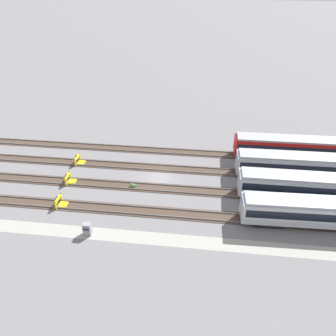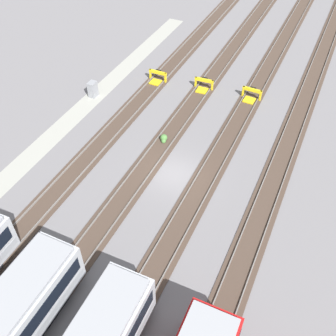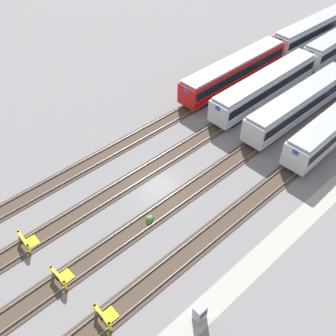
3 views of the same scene
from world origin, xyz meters
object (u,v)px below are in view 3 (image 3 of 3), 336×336
object	(u,v)px
bumper_stop_nearest_track	(105,316)
bumper_stop_near_inner_track	(61,277)
subway_car_front_row_left_inner	(314,29)
subway_car_back_row_centre	(265,86)
subway_car_front_row_centre	(234,71)
bumper_stop_middle_track	(27,241)
weed_clump	(150,219)
electrical_cabinet	(200,313)
subway_car_front_row_right_inner	(300,103)

from	to	relation	value
bumper_stop_nearest_track	bumper_stop_near_inner_track	world-z (taller)	same
subway_car_front_row_left_inner	subway_car_back_row_centre	size ratio (longest dim) A/B	1.00
subway_car_front_row_centre	bumper_stop_near_inner_track	world-z (taller)	subway_car_front_row_centre
bumper_stop_middle_track	weed_clump	size ratio (longest dim) A/B	2.18
subway_car_back_row_centre	electrical_cabinet	bearing A→B (deg)	-151.34
subway_car_front_row_left_inner	subway_car_front_row_right_inner	distance (m)	21.40
subway_car_front_row_right_inner	bumper_stop_nearest_track	size ratio (longest dim) A/B	8.99
subway_car_front_row_right_inner	bumper_stop_near_inner_track	size ratio (longest dim) A/B	8.97
subway_car_front_row_left_inner	electrical_cabinet	bearing A→B (deg)	-156.77
bumper_stop_near_inner_track	electrical_cabinet	distance (m)	11.26
bumper_stop_nearest_track	subway_car_front_row_right_inner	bearing A→B (deg)	8.88
subway_car_back_row_centre	weed_clump	world-z (taller)	subway_car_back_row_centre
subway_car_front_row_centre	electrical_cabinet	xyz separation A→B (m)	(-26.71, -19.64, -1.24)
bumper_stop_nearest_track	weed_clump	distance (m)	9.76
bumper_stop_nearest_track	bumper_stop_middle_track	distance (m)	10.03
subway_car_front_row_right_inner	bumper_stop_nearest_track	bearing A→B (deg)	-171.12
subway_car_front_row_centre	subway_car_front_row_right_inner	world-z (taller)	same
subway_car_front_row_left_inner	electrical_cabinet	size ratio (longest dim) A/B	11.27
subway_car_back_row_centre	bumper_stop_nearest_track	xyz separation A→B (m)	(-31.87, -9.97, -1.53)
subway_car_back_row_centre	bumper_stop_nearest_track	bearing A→B (deg)	-162.63
subway_car_front_row_left_inner	bumper_stop_near_inner_track	distance (m)	52.42
electrical_cabinet	weed_clump	size ratio (longest dim) A/B	1.74
subway_car_front_row_right_inner	weed_clump	bearing A→B (deg)	-179.71
subway_car_front_row_left_inner	electrical_cabinet	distance (m)	49.68
subway_car_front_row_left_inner	subway_car_front_row_right_inner	world-z (taller)	same
bumper_stop_nearest_track	electrical_cabinet	world-z (taller)	electrical_cabinet
electrical_cabinet	subway_car_front_row_right_inner	bearing A→B (deg)	19.78
subway_car_front_row_right_inner	bumper_stop_middle_track	bearing A→B (deg)	171.34
subway_car_front_row_left_inner	subway_car_front_row_centre	distance (m)	18.93
subway_car_front_row_right_inner	bumper_stop_middle_track	size ratio (longest dim) A/B	8.97
subway_car_front_row_left_inner	bumper_stop_nearest_track	world-z (taller)	subway_car_front_row_left_inner
subway_car_back_row_centre	bumper_stop_nearest_track	distance (m)	33.43
subway_car_front_row_right_inner	bumper_stop_nearest_track	distance (m)	32.29
subway_car_front_row_left_inner	weed_clump	bearing A→B (deg)	-166.58
subway_car_front_row_right_inner	bumper_stop_nearest_track	xyz separation A→B (m)	(-31.87, -4.98, -1.53)
electrical_cabinet	bumper_stop_near_inner_track	bearing A→B (deg)	121.06
subway_car_front_row_centre	bumper_stop_near_inner_track	xyz separation A→B (m)	(-32.52, -10.00, -1.53)
subway_car_front_row_right_inner	subway_car_back_row_centre	size ratio (longest dim) A/B	1.00
subway_car_front_row_centre	weed_clump	size ratio (longest dim) A/B	19.60
subway_car_front_row_centre	bumper_stop_middle_track	size ratio (longest dim) A/B	8.97
bumper_stop_middle_track	electrical_cabinet	distance (m)	15.86
subway_car_front_row_left_inner	bumper_stop_nearest_track	size ratio (longest dim) A/B	9.01
bumper_stop_nearest_track	electrical_cabinet	size ratio (longest dim) A/B	1.25
bumper_stop_near_inner_track	bumper_stop_middle_track	size ratio (longest dim) A/B	1.00
bumper_stop_nearest_track	bumper_stop_near_inner_track	bearing A→B (deg)	97.38
electrical_cabinet	subway_car_back_row_centre	bearing A→B (deg)	28.66
subway_car_front_row_right_inner	subway_car_front_row_left_inner	bearing A→B (deg)	27.80
subway_car_front_row_left_inner	subway_car_front_row_centre	world-z (taller)	same
subway_car_front_row_right_inner	electrical_cabinet	distance (m)	28.41
subway_car_front_row_left_inner	weed_clump	xyz separation A→B (m)	(-42.34, -10.10, -1.80)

